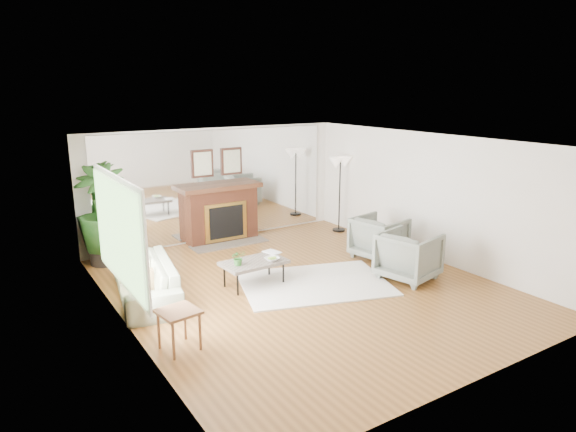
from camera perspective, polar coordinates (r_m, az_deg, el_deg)
ground at (r=8.96m, az=1.84°, el=-7.88°), size 7.00×7.00×0.00m
wall_left at (r=7.37m, az=-17.72°, el=-3.19°), size 0.02×7.00×2.50m
wall_right at (r=10.51m, az=15.51°, el=2.05°), size 0.02×7.00×2.50m
wall_back at (r=11.55m, az=-7.92°, el=3.50°), size 6.00×0.02×2.50m
mirror_panel at (r=11.53m, az=-7.88°, el=3.48°), size 5.40×0.04×2.40m
window_panel at (r=7.72m, az=-18.34°, el=-1.68°), size 0.04×2.40×1.50m
fireplace at (r=11.47m, az=-7.33°, el=0.42°), size 1.85×0.83×2.05m
area_rug at (r=9.08m, az=2.98°, el=-7.48°), size 2.94×2.47×0.03m
coffee_table at (r=8.91m, az=-3.81°, el=-5.25°), size 1.13×0.69×0.44m
sofa at (r=8.72m, az=-15.55°, el=-6.85°), size 1.19×2.26×0.63m
armchair_back at (r=10.47m, az=10.09°, el=-2.35°), size 1.09×1.07×0.85m
armchair_front at (r=9.43m, az=13.26°, el=-4.31°), size 1.15×1.13×0.87m
side_table at (r=6.93m, az=-12.07°, el=-10.88°), size 0.55×0.55×0.55m
potted_ficus at (r=10.43m, az=-20.03°, el=0.43°), size 1.18×1.18×1.95m
floor_lamp at (r=12.07m, az=5.82°, el=5.30°), size 0.58×0.32×1.78m
tabletop_plant at (r=8.69m, az=-5.54°, el=-4.62°), size 0.28×0.25×0.27m
fruit_bowl at (r=8.90m, az=-1.80°, el=-4.80°), size 0.28×0.28×0.06m
book at (r=9.24m, az=-2.30°, el=-4.21°), size 0.29×0.35×0.02m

